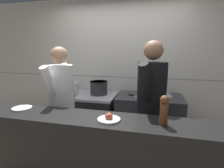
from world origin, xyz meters
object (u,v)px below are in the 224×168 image
sauce_pot (99,88)px  pepper_mill (164,110)px  mixing_bowl_steel (166,93)px  plated_dish_main (22,108)px  chefs_knife (136,96)px  oven_range (88,117)px  stock_pot (70,88)px  chef_sous (151,104)px  chef_head_cook (62,101)px  plated_dish_appetiser (109,119)px

sauce_pot → pepper_mill: 1.67m
mixing_bowl_steel → plated_dish_main: mixing_bowl_steel is taller
chefs_knife → pepper_mill: (0.38, -1.18, 0.21)m
oven_range → stock_pot: (-0.31, -0.04, 0.54)m
mixing_bowl_steel → chef_sous: 0.78m
plated_dish_main → chef_head_cook: 0.54m
chef_head_cook → stock_pot: bearing=114.4°
sauce_pot → oven_range: bearing=-171.2°
stock_pot → chef_head_cook: chef_head_cook is taller
plated_dish_main → chef_head_cook: size_ratio=0.13×
oven_range → chef_head_cook: bearing=-97.2°
chef_head_cook → chef_sous: 1.23m
chef_sous → plated_dish_main: bearing=-144.0°
mixing_bowl_steel → stock_pot: bearing=-175.9°
stock_pot → chef_head_cook: 0.70m
sauce_pot → plated_dish_appetiser: bearing=-67.8°
plated_dish_main → oven_range: bearing=74.6°
plated_dish_main → chef_sous: size_ratio=0.12×
plated_dish_appetiser → pepper_mill: 0.53m
oven_range → chef_sous: chef_sous is taller
chef_sous → stock_pot: bearing=172.9°
plated_dish_appetiser → stock_pot: bearing=130.7°
mixing_bowl_steel → plated_dish_appetiser: plated_dish_appetiser is taller
sauce_pot → pepper_mill: size_ratio=1.14×
chefs_knife → chef_head_cook: size_ratio=0.20×
stock_pot → plated_dish_main: (-0.02, -1.15, 0.00)m
stock_pot → plated_dish_main: 1.16m
stock_pot → mixing_bowl_steel: stock_pot is taller
stock_pot → pepper_mill: 2.00m
chef_head_cook → chefs_knife: bearing=38.8°
mixing_bowl_steel → chef_head_cook: 1.65m
stock_pot → plated_dish_appetiser: 1.63m
plated_dish_appetiser → pepper_mill: bearing=2.5°
plated_dish_appetiser → chef_head_cook: (-0.84, 0.57, -0.04)m
sauce_pot → chefs_knife: sauce_pot is taller
oven_range → mixing_bowl_steel: 1.45m
chefs_knife → plated_dish_main: size_ratio=1.52×
pepper_mill → stock_pot: bearing=142.4°
mixing_bowl_steel → plated_dish_main: (-1.69, -1.28, 0.02)m
mixing_bowl_steel → chefs_knife: (-0.46, -0.16, -0.04)m
sauce_pot → plated_dish_main: (-0.54, -1.23, -0.02)m
stock_pot → chefs_knife: size_ratio=1.01×
plated_dish_appetiser → oven_range: bearing=120.4°
sauce_pot → pepper_mill: pepper_mill is taller
mixing_bowl_steel → plated_dish_appetiser: (-0.60, -1.36, 0.03)m
oven_range → chef_sous: (1.14, -0.68, 0.55)m
plated_dish_appetiser → chefs_knife: bearing=83.3°
chef_head_cook → oven_range: bearing=88.9°
chefs_knife → mixing_bowl_steel: bearing=18.9°
stock_pot → mixing_bowl_steel: size_ratio=1.50×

